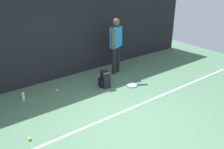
{
  "coord_description": "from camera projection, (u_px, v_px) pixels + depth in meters",
  "views": [
    {
      "loc": [
        -2.8,
        -3.31,
        3.04
      ],
      "look_at": [
        0.0,
        0.4,
        1.0
      ],
      "focal_mm": 39.12,
      "sensor_mm": 36.0,
      "label": 1
    }
  ],
  "objects": [
    {
      "name": "backpack",
      "position": [
        105.0,
        80.0,
        6.72
      ],
      "size": [
        0.34,
        0.34,
        0.44
      ],
      "rotation": [
        0.0,
        0.0,
        4.45
      ],
      "color": "black",
      "rests_on": "ground"
    },
    {
      "name": "water_bottle",
      "position": [
        23.0,
        96.0,
        6.07
      ],
      "size": [
        0.07,
        0.07,
        0.21
      ],
      "primitive_type": "cylinder",
      "color": "white",
      "rests_on": "ground"
    },
    {
      "name": "tennis_racket",
      "position": [
        133.0,
        85.0,
        6.85
      ],
      "size": [
        0.62,
        0.47,
        0.03
      ],
      "rotation": [
        0.0,
        0.0,
        2.6
      ],
      "color": "black",
      "rests_on": "ground"
    },
    {
      "name": "tennis_ball_by_fence",
      "position": [
        57.0,
        90.0,
        6.54
      ],
      "size": [
        0.07,
        0.07,
        0.07
      ],
      "primitive_type": "sphere",
      "color": "#CCE033",
      "rests_on": "ground"
    },
    {
      "name": "back_fence",
      "position": [
        56.0,
        30.0,
        6.81
      ],
      "size": [
        10.0,
        0.1,
        2.86
      ],
      "primitive_type": "cube",
      "color": "black",
      "rests_on": "ground"
    },
    {
      "name": "ground_plane",
      "position": [
        123.0,
        123.0,
        5.19
      ],
      "size": [
        12.0,
        12.0,
        0.0
      ],
      "primitive_type": "plane",
      "color": "#4C7556"
    },
    {
      "name": "court_line",
      "position": [
        113.0,
        116.0,
        5.45
      ],
      "size": [
        9.0,
        0.05,
        0.0
      ],
      "primitive_type": "cube",
      "color": "white",
      "rests_on": "ground"
    },
    {
      "name": "tennis_ball_near_player",
      "position": [
        30.0,
        139.0,
        4.68
      ],
      "size": [
        0.07,
        0.07,
        0.07
      ],
      "primitive_type": "sphere",
      "color": "#CCE033",
      "rests_on": "ground"
    },
    {
      "name": "tennis_player",
      "position": [
        116.0,
        43.0,
        7.34
      ],
      "size": [
        0.48,
        0.37,
        1.7
      ],
      "rotation": [
        0.0,
        0.0,
        0.46
      ],
      "color": "black",
      "rests_on": "ground"
    }
  ]
}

